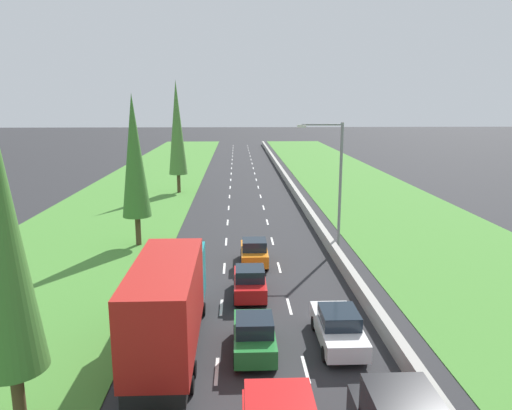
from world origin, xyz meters
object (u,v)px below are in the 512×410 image
at_px(green_hatchback_centre_lane, 254,335).
at_px(poplar_tree_second, 134,157).
at_px(red_box_truck_left_lane, 169,303).
at_px(red_hatchback_centre_lane, 250,282).
at_px(street_light_mast, 336,177).
at_px(orange_hatchback_centre_lane, 254,252).
at_px(white_sedan_right_lane, 338,327).
at_px(poplar_tree_third, 177,128).

xyz_separation_m(green_hatchback_centre_lane, poplar_tree_second, (-7.96, 16.08, 5.71)).
relative_size(green_hatchback_centre_lane, red_box_truck_left_lane, 0.41).
xyz_separation_m(red_hatchback_centre_lane, street_light_mast, (6.23, 8.43, 4.40)).
xyz_separation_m(green_hatchback_centre_lane, orange_hatchback_centre_lane, (0.41, 11.39, 0.00)).
xyz_separation_m(red_hatchback_centre_lane, orange_hatchback_centre_lane, (0.43, 5.34, 0.00)).
relative_size(orange_hatchback_centre_lane, street_light_mast, 0.43).
height_order(green_hatchback_centre_lane, white_sedan_right_lane, green_hatchback_centre_lane).
bearing_deg(street_light_mast, white_sedan_right_lane, -100.45).
bearing_deg(red_box_truck_left_lane, street_light_mast, 55.51).
distance_m(red_hatchback_centre_lane, white_sedan_right_lane, 6.56).
bearing_deg(red_box_truck_left_lane, poplar_tree_second, 105.74).
distance_m(poplar_tree_second, poplar_tree_third, 21.32).
height_order(red_box_truck_left_lane, white_sedan_right_lane, red_box_truck_left_lane).
bearing_deg(poplar_tree_third, red_hatchback_centre_lane, -76.63).
xyz_separation_m(orange_hatchback_centre_lane, street_light_mast, (5.80, 3.10, 4.40)).
distance_m(orange_hatchback_centre_lane, poplar_tree_second, 11.16).
bearing_deg(poplar_tree_third, white_sedan_right_lane, -73.18).
bearing_deg(poplar_tree_third, orange_hatchback_centre_lane, -73.14).
height_order(red_box_truck_left_lane, street_light_mast, street_light_mast).
height_order(red_hatchback_centre_lane, poplar_tree_second, poplar_tree_second).
bearing_deg(red_hatchback_centre_lane, red_box_truck_left_lane, -121.44).
relative_size(poplar_tree_third, street_light_mast, 1.43).
distance_m(red_box_truck_left_lane, orange_hatchback_centre_lane, 11.81).
xyz_separation_m(orange_hatchback_centre_lane, poplar_tree_third, (-7.87, 25.98, 6.65)).
relative_size(green_hatchback_centre_lane, red_hatchback_centre_lane, 1.00).
bearing_deg(white_sedan_right_lane, red_hatchback_centre_lane, 124.01).
height_order(poplar_tree_third, street_light_mast, poplar_tree_third).
xyz_separation_m(red_hatchback_centre_lane, poplar_tree_second, (-7.94, 10.02, 5.71)).
xyz_separation_m(red_hatchback_centre_lane, poplar_tree_third, (-7.44, 31.32, 6.65)).
distance_m(poplar_tree_third, street_light_mast, 26.75).
xyz_separation_m(poplar_tree_second, street_light_mast, (14.16, -1.59, -1.32)).
distance_m(orange_hatchback_centre_lane, street_light_mast, 7.91).
distance_m(orange_hatchback_centre_lane, white_sedan_right_lane, 11.25).
bearing_deg(red_box_truck_left_lane, poplar_tree_third, 96.08).
relative_size(green_hatchback_centre_lane, poplar_tree_third, 0.30).
height_order(white_sedan_right_lane, poplar_tree_second, poplar_tree_second).
xyz_separation_m(poplar_tree_second, poplar_tree_third, (0.49, 21.29, 0.93)).
bearing_deg(red_hatchback_centre_lane, green_hatchback_centre_lane, -89.82).
bearing_deg(white_sedan_right_lane, red_box_truck_left_lane, -177.72).
bearing_deg(white_sedan_right_lane, green_hatchback_centre_lane, -170.40).
xyz_separation_m(red_box_truck_left_lane, orange_hatchback_centre_lane, (3.93, 11.06, -1.35)).
xyz_separation_m(red_box_truck_left_lane, red_hatchback_centre_lane, (3.50, 5.72, -1.35)).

